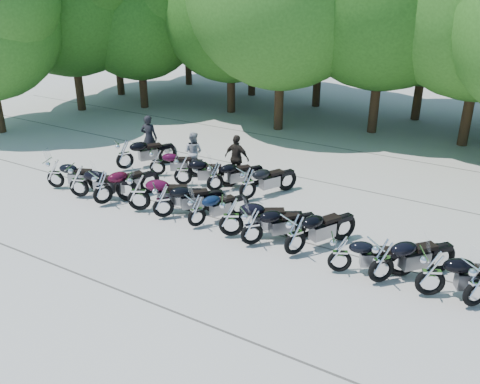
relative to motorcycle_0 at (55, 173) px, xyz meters
The scene contains 27 objects.
ground 7.08m from the motorcycle_0, ahead, with size 90.00×90.00×0.00m, color gray.
tree_0 15.75m from the motorcycle_0, 124.02° to the left, with size 7.50×7.50×9.21m.
tree_1 12.60m from the motorcycle_0, 115.13° to the left, with size 6.97×6.97×8.55m.
tree_2 13.15m from the motorcycle_0, 91.03° to the left, with size 7.31×7.31×8.97m.
tree_11 16.92m from the motorcycle_0, 78.36° to the left, with size 7.56×7.56×9.28m.
tree_12 18.90m from the motorcycle_0, 60.96° to the left, with size 7.88×7.88×9.67m.
motorcycle_0 is the anchor object (origin of this frame).
motorcycle_1 1.33m from the motorcycle_0, ahead, with size 0.72×2.36×1.33m, color black, non-canonical shape.
motorcycle_2 2.44m from the motorcycle_0, ahead, with size 0.72×2.38×1.35m, color #3D081A, non-canonical shape.
motorcycle_3 3.80m from the motorcycle_0, ahead, with size 0.78×2.57×1.45m, color #3E0821, non-canonical shape.
motorcycle_4 4.77m from the motorcycle_0, ahead, with size 0.71×2.32×1.31m, color black, non-canonical shape.
motorcycle_5 6.02m from the motorcycle_0, ahead, with size 0.64×2.10×1.19m, color #0B1832, non-canonical shape.
motorcycle_6 7.24m from the motorcycle_0, ahead, with size 0.76×2.50×1.41m, color black, non-canonical shape.
motorcycle_7 7.99m from the motorcycle_0, ahead, with size 0.70×2.31×1.30m, color black, non-canonical shape.
motorcycle_8 9.27m from the motorcycle_0, ahead, with size 0.74×2.44×1.38m, color black, non-canonical shape.
motorcycle_9 10.61m from the motorcycle_0, ahead, with size 0.65×2.14×1.21m, color black, non-canonical shape.
motorcycle_10 11.66m from the motorcycle_0, ahead, with size 0.75×2.45×1.39m, color black, non-canonical shape.
motorcycle_11 12.82m from the motorcycle_0, ahead, with size 0.75×2.46×1.39m, color black, non-canonical shape.
motorcycle_12 13.81m from the motorcycle_0, ahead, with size 0.74×2.42×1.37m, color #3E081A, non-canonical shape.
motorcycle_13 2.76m from the motorcycle_0, 71.73° to the left, with size 0.74×2.43×1.37m, color black, non-canonical shape.
motorcycle_14 3.64m from the motorcycle_0, 50.04° to the left, with size 0.64×2.09×1.18m, color #35071F, non-canonical shape.
motorcycle_15 4.50m from the motorcycle_0, 33.65° to the left, with size 0.69×2.26×1.28m, color black, non-canonical shape.
motorcycle_16 5.68m from the motorcycle_0, 27.45° to the left, with size 0.67×2.21×1.25m, color black, non-canonical shape.
motorcycle_17 6.87m from the motorcycle_0, 22.19° to the left, with size 0.70×2.31×1.30m, color black, non-canonical shape.
rider_0 4.19m from the motorcycle_0, 77.54° to the left, with size 0.69×0.45×1.88m, color black.
rider_1 5.06m from the motorcycle_0, 50.56° to the left, with size 0.77×0.60×1.59m, color #A1A1A4.
rider_2 6.48m from the motorcycle_0, 37.90° to the left, with size 1.02×0.43×1.75m, color black.
Camera 1 is at (7.05, -10.45, 7.21)m, focal length 38.00 mm.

